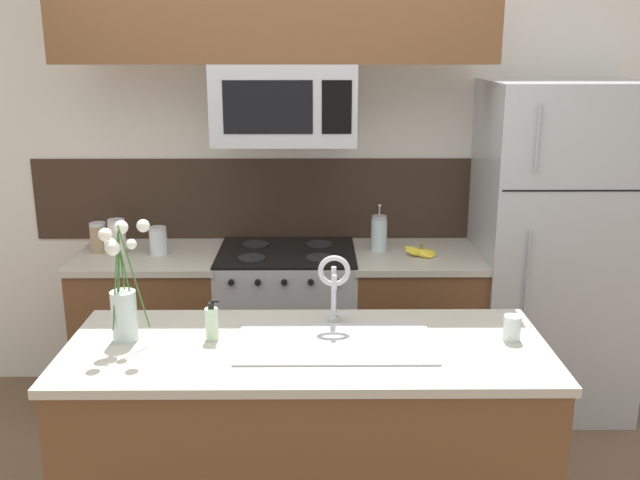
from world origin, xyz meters
name	(u,v)px	position (x,y,z in m)	size (l,w,h in m)	color
rear_partition	(339,172)	(0.30, 1.28, 1.30)	(5.20, 0.10, 2.60)	silver
splash_band	(288,199)	(0.00, 1.22, 1.15)	(2.99, 0.01, 0.48)	#332319
back_counter_left	(154,329)	(-0.77, 0.90, 0.46)	(0.80, 0.65, 0.91)	brown
back_counter_right	(414,329)	(0.73, 0.90, 0.46)	(0.72, 0.65, 0.91)	brown
stove_range	(288,328)	(0.00, 0.90, 0.46)	(0.76, 0.64, 0.93)	#A8AAAF
microwave	(284,104)	(0.00, 0.88, 1.73)	(0.74, 0.40, 0.41)	#A8AAAF
upper_cabinet_band	(275,2)	(-0.04, 0.85, 2.24)	(2.22, 0.34, 0.60)	brown
refrigerator	(553,249)	(1.49, 0.92, 0.93)	(0.84, 0.74, 1.85)	#A8AAAF
storage_jar_tall	(98,237)	(-1.05, 0.94, 0.99)	(0.09, 0.09, 0.17)	#997F5B
storage_jar_medium	(117,236)	(-0.94, 0.91, 1.01)	(0.09, 0.09, 0.19)	silver
storage_jar_short	(158,241)	(-0.71, 0.89, 0.99)	(0.10, 0.10, 0.15)	silver
banana_bunch	(421,252)	(0.74, 0.84, 0.93)	(0.19, 0.15, 0.08)	yellow
french_press	(379,233)	(0.52, 0.96, 1.01)	(0.09, 0.09, 0.27)	silver
island_counter	(307,448)	(0.13, -0.35, 0.46)	(1.87, 0.75, 0.91)	brown
kitchen_sink	(335,361)	(0.24, -0.35, 0.84)	(0.76, 0.40, 0.16)	#ADAFB5
sink_faucet	(334,280)	(0.24, -0.15, 1.11)	(0.14, 0.14, 0.31)	#B7BABF
dish_soap_bottle	(212,323)	(-0.25, -0.30, 0.98)	(0.06, 0.05, 0.16)	beige
spare_glass	(512,328)	(0.93, -0.31, 0.96)	(0.07, 0.07, 0.10)	silver
flower_vase	(123,300)	(-0.59, -0.30, 1.08)	(0.19, 0.15, 0.50)	silver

